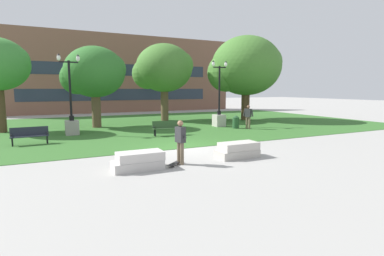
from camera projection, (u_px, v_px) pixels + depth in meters
The scene contains 16 objects.
ground_plane at pixel (186, 149), 14.66m from camera, with size 140.00×140.00×0.00m, color #A3A09B.
grass_lawn at pixel (133, 126), 23.58m from camera, with size 40.00×20.00×0.02m, color #336628.
concrete_block_center at pixel (139, 161), 10.85m from camera, with size 1.83×0.90×0.64m.
concrete_block_left at pixel (238, 150), 12.76m from camera, with size 1.80×0.90×0.64m.
person_skateboarder at pixel (180, 140), 11.49m from camera, with size 0.32×0.59×1.71m.
skateboard at pixel (175, 163), 11.42m from camera, with size 0.90×0.82×0.14m.
park_bench_near_left at pixel (30, 135), 15.59m from camera, with size 1.83×0.64×0.90m.
park_bench_near_right at pixel (167, 127), 18.63m from camera, with size 1.85×0.73×0.90m.
lamp_post_left at pixel (219, 113), 23.06m from camera, with size 1.32×0.80×5.00m.
lamp_post_right at pixel (72, 119), 18.83m from camera, with size 1.32×0.80×5.01m.
tree_near_left at pixel (94, 73), 22.09m from camera, with size 4.64×4.41×6.00m.
tree_far_right at pixel (163, 69), 26.97m from camera, with size 5.33×5.08×6.91m.
tree_far_left at pixel (245, 67), 27.55m from camera, with size 6.69×6.37×7.70m.
trash_bin at pixel (236, 122), 21.98m from camera, with size 0.49×0.49×0.96m.
person_bystander_near_lawn at pixel (248, 116), 21.60m from camera, with size 0.46×0.75×1.71m.
building_facade_distant at pixel (120, 74), 36.87m from camera, with size 30.31×1.03×9.50m.
Camera 1 is at (-6.00, -13.09, 2.91)m, focal length 28.00 mm.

